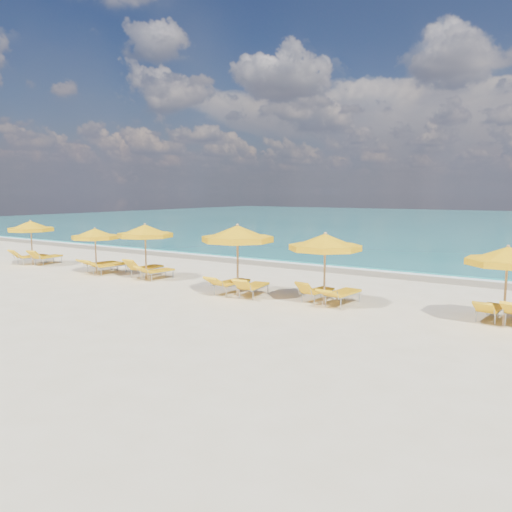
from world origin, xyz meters
The scene contains 22 objects.
ground_plane centered at (0.00, 0.00, 0.00)m, with size 120.00×120.00×0.00m, color beige.
ocean centered at (0.00, 48.00, 0.00)m, with size 120.00×80.00×0.30m, color #147475.
wet_sand_band centered at (0.00, 7.40, 0.00)m, with size 120.00×2.60×0.01m, color tan.
foam_line centered at (0.00, 8.20, 0.00)m, with size 120.00×1.20×0.03m, color white.
whitecap_near centered at (-6.00, 17.00, 0.00)m, with size 14.00×0.36×0.05m, color white.
umbrella_0 centered at (-12.52, 0.18, 1.93)m, with size 2.43×2.43×2.26m.
umbrella_1 centered at (-7.64, 0.14, 1.78)m, with size 2.26×2.26×2.08m.
umbrella_2 centered at (-4.88, 0.49, 1.99)m, with size 2.58×2.58×2.34m.
umbrella_3 centered at (0.39, -0.26, 2.17)m, with size 3.12×3.12×2.55m.
umbrella_4 centered at (3.52, 0.17, 2.02)m, with size 3.04×3.04×2.37m.
umbrella_5 centered at (8.75, 0.55, 1.90)m, with size 2.90×2.90×2.23m.
lounger_0_left centered at (-12.96, 0.40, 0.23)m, with size 0.76×1.87×0.83m.
lounger_0_right centered at (-12.08, 0.72, 0.23)m, with size 0.91×1.89×0.84m.
lounger_1_left centered at (-8.02, 0.74, 0.22)m, with size 0.88×1.93×0.68m.
lounger_1_right centered at (-7.20, 0.47, 0.23)m, with size 0.83×2.03×0.76m.
lounger_2_left centered at (-5.23, 0.82, 0.24)m, with size 0.66×1.86×0.90m.
lounger_2_right centered at (-4.38, 0.66, 0.21)m, with size 0.80×1.81×0.68m.
lounger_3_left centered at (-0.12, 0.01, 0.23)m, with size 0.76×1.97×0.76m.
lounger_3_right centered at (0.90, -0.04, 0.22)m, with size 0.80×1.85×0.79m.
lounger_4_left centered at (3.08, 0.54, 0.20)m, with size 0.77×1.67×0.78m.
lounger_4_right centered at (4.01, 0.48, 0.23)m, with size 0.83×1.99×0.69m.
lounger_5_left centered at (8.35, 1.02, 0.20)m, with size 0.70×1.69×0.70m.
Camera 1 is at (10.39, -14.30, 3.65)m, focal length 35.00 mm.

